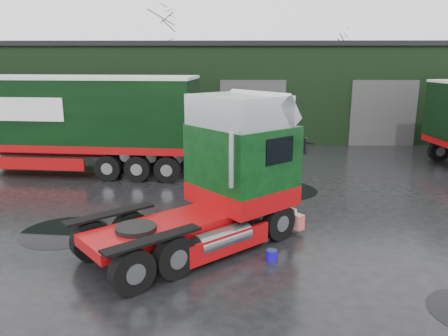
# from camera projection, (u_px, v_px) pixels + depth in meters

# --- Properties ---
(ground) EXTENTS (100.00, 100.00, 0.00)m
(ground) POSITION_uv_depth(u_px,v_px,m) (210.00, 230.00, 13.80)
(ground) COLOR black
(warehouse) EXTENTS (32.40, 12.40, 6.30)m
(warehouse) POSITION_uv_depth(u_px,v_px,m) (249.00, 88.00, 32.40)
(warehouse) COLOR black
(warehouse) RESTS_ON ground
(hero_tractor) EXTENTS (7.17, 6.74, 4.30)m
(hero_tractor) POSITION_uv_depth(u_px,v_px,m) (189.00, 176.00, 11.87)
(hero_tractor) COLOR black
(hero_tractor) RESTS_ON ground
(trailer_left) EXTENTS (14.85, 4.34, 4.55)m
(trailer_left) POSITION_uv_depth(u_px,v_px,m) (42.00, 124.00, 20.34)
(trailer_left) COLOR silver
(trailer_left) RESTS_ON ground
(wash_bucket) EXTENTS (0.39, 0.39, 0.29)m
(wash_bucket) POSITION_uv_depth(u_px,v_px,m) (272.00, 255.00, 11.66)
(wash_bucket) COLOR #1608B3
(wash_bucket) RESTS_ON ground
(tree_back_a) EXTENTS (4.40, 4.40, 9.50)m
(tree_back_a) POSITION_uv_depth(u_px,v_px,m) (161.00, 64.00, 41.82)
(tree_back_a) COLOR black
(tree_back_a) RESTS_ON ground
(tree_back_b) EXTENTS (4.40, 4.40, 7.50)m
(tree_back_b) POSITION_uv_depth(u_px,v_px,m) (328.00, 75.00, 41.83)
(tree_back_b) COLOR black
(tree_back_b) RESTS_ON ground
(puddle_0) EXTENTS (2.71, 2.71, 0.01)m
(puddle_0) POSITION_uv_depth(u_px,v_px,m) (65.00, 232.00, 13.60)
(puddle_0) COLOR black
(puddle_0) RESTS_ON ground
(puddle_1) EXTENTS (2.81, 2.81, 0.01)m
(puddle_1) POSITION_uv_depth(u_px,v_px,m) (283.00, 190.00, 17.91)
(puddle_1) COLOR black
(puddle_1) RESTS_ON ground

